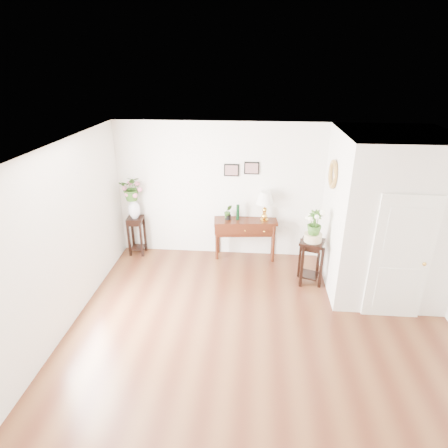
# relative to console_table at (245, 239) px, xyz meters

# --- Properties ---
(floor) EXTENTS (6.00, 5.50, 0.02)m
(floor) POSITION_rel_console_table_xyz_m (0.34, -2.57, -0.43)
(floor) COLOR brown
(floor) RESTS_ON ground
(ceiling) EXTENTS (6.00, 5.50, 0.02)m
(ceiling) POSITION_rel_console_table_xyz_m (0.34, -2.57, 2.37)
(ceiling) COLOR white
(ceiling) RESTS_ON ground
(wall_back) EXTENTS (6.00, 0.02, 2.80)m
(wall_back) POSITION_rel_console_table_xyz_m (0.34, 0.18, 0.97)
(wall_back) COLOR silver
(wall_back) RESTS_ON ground
(wall_left) EXTENTS (0.02, 5.50, 2.80)m
(wall_left) POSITION_rel_console_table_xyz_m (-2.66, -2.57, 0.97)
(wall_left) COLOR silver
(wall_left) RESTS_ON ground
(partition) EXTENTS (1.80, 1.95, 2.80)m
(partition) POSITION_rel_console_table_xyz_m (2.44, -0.79, 0.97)
(partition) COLOR silver
(partition) RESTS_ON floor
(door) EXTENTS (0.90, 0.05, 2.10)m
(door) POSITION_rel_console_table_xyz_m (2.44, -1.79, 0.62)
(door) COLOR white
(door) RESTS_ON floor
(art_print_left) EXTENTS (0.30, 0.02, 0.25)m
(art_print_left) POSITION_rel_console_table_xyz_m (-0.31, 0.16, 1.42)
(art_print_left) COLOR black
(art_print_left) RESTS_ON wall_back
(art_print_right) EXTENTS (0.30, 0.02, 0.25)m
(art_print_right) POSITION_rel_console_table_xyz_m (0.09, 0.16, 1.47)
(art_print_right) COLOR black
(art_print_right) RESTS_ON wall_back
(wall_ornament) EXTENTS (0.07, 0.51, 0.51)m
(wall_ornament) POSITION_rel_console_table_xyz_m (1.50, -0.67, 1.62)
(wall_ornament) COLOR #AA913B
(wall_ornament) RESTS_ON partition
(console_table) EXTENTS (1.32, 0.56, 0.86)m
(console_table) POSITION_rel_console_table_xyz_m (0.00, 0.00, 0.00)
(console_table) COLOR black
(console_table) RESTS_ON floor
(table_lamp) EXTENTS (0.36, 0.36, 0.62)m
(table_lamp) POSITION_rel_console_table_xyz_m (0.38, 0.00, 0.78)
(table_lamp) COLOR gold
(table_lamp) RESTS_ON console_table
(green_vase) EXTENTS (0.07, 0.07, 0.32)m
(green_vase) POSITION_rel_console_table_xyz_m (-0.16, 0.00, 0.60)
(green_vase) COLOR black
(green_vase) RESTS_ON console_table
(potted_plant) EXTENTS (0.19, 0.17, 0.30)m
(potted_plant) POSITION_rel_console_table_xyz_m (-0.36, 0.00, 0.58)
(potted_plant) COLOR #2C571B
(potted_plant) RESTS_ON console_table
(plant_stand_a) EXTENTS (0.35, 0.35, 0.84)m
(plant_stand_a) POSITION_rel_console_table_xyz_m (-2.31, -0.03, -0.01)
(plant_stand_a) COLOR black
(plant_stand_a) RESTS_ON floor
(porcelain_vase) EXTENTS (0.31, 0.31, 0.43)m
(porcelain_vase) POSITION_rel_console_table_xyz_m (-2.31, -0.03, 0.64)
(porcelain_vase) COLOR white
(porcelain_vase) RESTS_ON plant_stand_a
(lily_arrangement) EXTENTS (0.50, 0.44, 0.53)m
(lily_arrangement) POSITION_rel_console_table_xyz_m (-2.31, -0.03, 1.07)
(lily_arrangement) COLOR #2C571B
(lily_arrangement) RESTS_ON porcelain_vase
(plant_stand_b) EXTENTS (0.51, 0.51, 0.86)m
(plant_stand_b) POSITION_rel_console_table_xyz_m (1.24, -0.88, 0.00)
(plant_stand_b) COLOR black
(plant_stand_b) RESTS_ON floor
(ceramic_bowl) EXTENTS (0.42, 0.42, 0.14)m
(ceramic_bowl) POSITION_rel_console_table_xyz_m (1.24, -0.88, 0.51)
(ceramic_bowl) COLOR beige
(ceramic_bowl) RESTS_ON plant_stand_b
(narcissus) EXTENTS (0.32, 0.32, 0.46)m
(narcissus) POSITION_rel_console_table_xyz_m (1.24, -0.88, 0.78)
(narcissus) COLOR #2C571B
(narcissus) RESTS_ON ceramic_bowl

